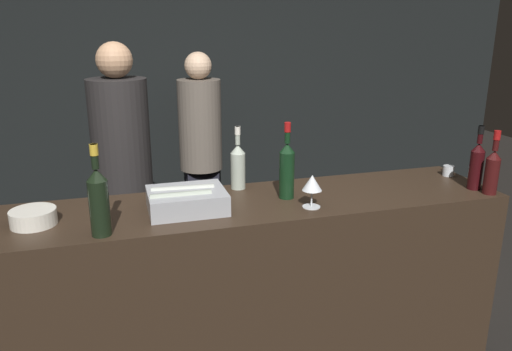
% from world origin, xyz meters
% --- Properties ---
extents(wall_back_chalkboard, '(6.40, 0.06, 2.80)m').
position_xyz_m(wall_back_chalkboard, '(0.00, 2.55, 1.40)').
color(wall_back_chalkboard, black).
rests_on(wall_back_chalkboard, ground_plane).
extents(bar_counter, '(2.44, 0.57, 1.09)m').
position_xyz_m(bar_counter, '(0.00, 0.28, 0.54)').
color(bar_counter, '#2D2116').
rests_on(bar_counter, ground_plane).
extents(ice_bin_with_bottles, '(0.35, 0.28, 0.11)m').
position_xyz_m(ice_bin_with_bottles, '(-0.35, 0.26, 1.14)').
color(ice_bin_with_bottles, '#9EA0A5').
rests_on(ice_bin_with_bottles, bar_counter).
extents(bowl_white, '(0.19, 0.19, 0.07)m').
position_xyz_m(bowl_white, '(-1.00, 0.26, 1.12)').
color(bowl_white, silver).
rests_on(bowl_white, bar_counter).
extents(wine_glass, '(0.09, 0.09, 0.16)m').
position_xyz_m(wine_glass, '(0.22, 0.13, 1.20)').
color(wine_glass, silver).
rests_on(wine_glass, bar_counter).
extents(candle_votive, '(0.06, 0.06, 0.06)m').
position_xyz_m(candle_votive, '(1.14, 0.38, 1.12)').
color(candle_votive, silver).
rests_on(candle_votive, bar_counter).
extents(red_wine_bottle_tall, '(0.07, 0.07, 0.32)m').
position_xyz_m(red_wine_bottle_tall, '(1.15, 0.06, 1.22)').
color(red_wine_bottle_tall, '#380F0F').
rests_on(red_wine_bottle_tall, bar_counter).
extents(white_wine_bottle, '(0.08, 0.08, 0.33)m').
position_xyz_m(white_wine_bottle, '(-0.04, 0.50, 1.21)').
color(white_wine_bottle, '#9EA899').
rests_on(white_wine_bottle, bar_counter).
extents(red_wine_bottle_burgundy, '(0.07, 0.07, 0.37)m').
position_xyz_m(red_wine_bottle_burgundy, '(0.15, 0.29, 1.24)').
color(red_wine_bottle_burgundy, black).
rests_on(red_wine_bottle_burgundy, bar_counter).
extents(red_wine_bottle_black_foil, '(0.07, 0.07, 0.33)m').
position_xyz_m(red_wine_bottle_black_foil, '(1.13, 0.15, 1.22)').
color(red_wine_bottle_black_foil, black).
rests_on(red_wine_bottle_black_foil, bar_counter).
extents(champagne_bottle, '(0.08, 0.08, 0.38)m').
position_xyz_m(champagne_bottle, '(-0.72, 0.07, 1.24)').
color(champagne_bottle, black).
rests_on(champagne_bottle, bar_counter).
extents(person_in_hoodie, '(0.35, 0.35, 1.81)m').
position_xyz_m(person_in_hoodie, '(-0.60, 1.16, 1.02)').
color(person_in_hoodie, black).
rests_on(person_in_hoodie, ground_plane).
extents(person_blond_tee, '(0.34, 0.34, 1.70)m').
position_xyz_m(person_blond_tee, '(0.02, 1.98, 0.95)').
color(person_blond_tee, black).
rests_on(person_blond_tee, ground_plane).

